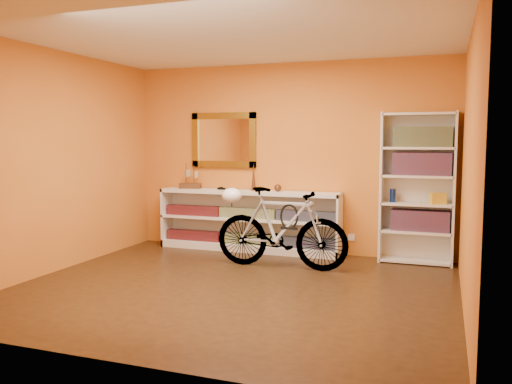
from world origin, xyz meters
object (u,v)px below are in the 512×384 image
(bookcase, at_px, (417,188))
(bicycle, at_px, (281,228))
(console_unit, at_px, (248,221))
(helmet, at_px, (232,196))

(bookcase, distance_m, bicycle, 1.79)
(bookcase, bearing_deg, console_unit, -179.36)
(console_unit, xyz_separation_m, helmet, (0.09, -0.83, 0.44))
(console_unit, relative_size, bookcase, 1.37)
(bookcase, relative_size, helmet, 7.59)
(console_unit, distance_m, bicycle, 1.10)
(bookcase, height_order, bicycle, bookcase)
(bookcase, height_order, helmet, bookcase)
(console_unit, distance_m, helmet, 0.94)
(console_unit, bearing_deg, bicycle, -48.17)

